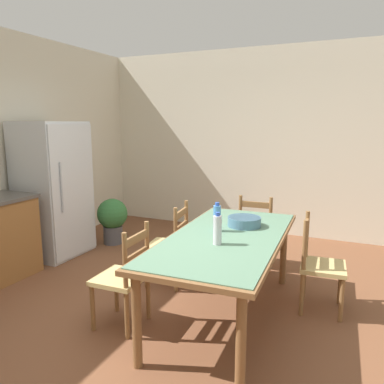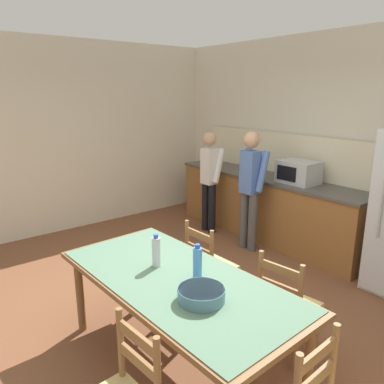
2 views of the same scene
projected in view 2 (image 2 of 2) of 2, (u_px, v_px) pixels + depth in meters
The scene contains 14 objects.
ground_plane at pixel (193, 322), 3.58m from camera, with size 8.32×8.32×0.00m, color brown.
wall_back at pixel (355, 147), 4.79m from camera, with size 6.52×0.12×2.90m, color beige.
wall_left at pixel (60, 138), 5.67m from camera, with size 0.12×5.20×2.90m, color beige.
kitchen_counter at pixel (266, 206), 5.59m from camera, with size 3.17×0.66×0.94m.
counter_splashback at pixel (283, 153), 5.57m from camera, with size 3.13×0.03×0.60m, color beige.
microwave at pixel (298, 172), 5.00m from camera, with size 0.50×0.39×0.30m.
dining_table at pixel (177, 286), 2.85m from camera, with size 2.10×1.05×0.77m.
bottle_near_centre at pixel (156, 252), 2.99m from camera, with size 0.07×0.07×0.27m.
bottle_off_centre at pixel (197, 262), 2.80m from camera, with size 0.07×0.07×0.27m.
serving_bowl at pixel (201, 294), 2.51m from camera, with size 0.32×0.32×0.09m.
chair_side_far_right at pixel (286, 305), 3.06m from camera, with size 0.47×0.45×0.91m.
chair_side_far_left at pixel (209, 266), 3.74m from camera, with size 0.43×0.41×0.91m.
person_at_sink at pixel (209, 177), 5.70m from camera, with size 0.39×0.27×1.55m.
person_at_counter at pixel (250, 185), 5.03m from camera, with size 0.41×0.28×1.63m.
Camera 2 is at (2.46, -1.95, 2.14)m, focal length 35.00 mm.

